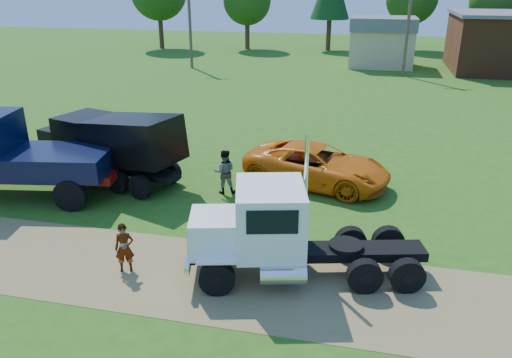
% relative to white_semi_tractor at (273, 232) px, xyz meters
% --- Properties ---
extents(ground, '(140.00, 140.00, 0.00)m').
position_rel_white_semi_tractor_xyz_m(ground, '(-0.87, -0.62, -1.43)').
color(ground, '#2A5A13').
rests_on(ground, ground).
extents(dirt_track, '(120.00, 4.20, 0.01)m').
position_rel_white_semi_tractor_xyz_m(dirt_track, '(-0.87, -0.62, -1.42)').
color(dirt_track, olive).
rests_on(dirt_track, ground).
extents(white_semi_tractor, '(7.08, 3.80, 4.18)m').
position_rel_white_semi_tractor_xyz_m(white_semi_tractor, '(0.00, 0.00, 0.00)').
color(white_semi_tractor, black).
rests_on(white_semi_tractor, ground).
extents(black_dump_truck, '(7.35, 4.04, 3.13)m').
position_rel_white_semi_tractor_xyz_m(black_dump_truck, '(-8.10, 5.78, 0.29)').
color(black_dump_truck, black).
rests_on(black_dump_truck, ground).
extents(navy_truck, '(7.90, 3.89, 3.35)m').
position_rel_white_semi_tractor_xyz_m(navy_truck, '(-11.41, 3.28, 0.29)').
color(navy_truck, maroon).
rests_on(navy_truck, ground).
extents(orange_pickup, '(6.62, 4.24, 1.70)m').
position_rel_white_semi_tractor_xyz_m(orange_pickup, '(0.46, 7.31, -0.58)').
color(orange_pickup, orange).
rests_on(orange_pickup, ground).
extents(spectator_a, '(0.66, 0.55, 1.55)m').
position_rel_white_semi_tractor_xyz_m(spectator_a, '(-4.30, -0.79, -0.65)').
color(spectator_a, '#999999').
rests_on(spectator_a, ground).
extents(spectator_b, '(1.05, 0.91, 1.84)m').
position_rel_white_semi_tractor_xyz_m(spectator_b, '(-3.07, 5.53, -0.51)').
color(spectator_b, '#999999').
rests_on(spectator_b, ground).
extents(tan_shed, '(6.20, 5.40, 4.70)m').
position_rel_white_semi_tractor_xyz_m(tan_shed, '(3.13, 39.38, 0.99)').
color(tan_shed, tan).
rests_on(tan_shed, ground).
extents(utility_poles, '(42.20, 0.28, 9.00)m').
position_rel_white_semi_tractor_xyz_m(utility_poles, '(5.13, 34.38, 3.28)').
color(utility_poles, brown).
rests_on(utility_poles, ground).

